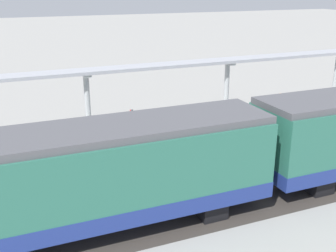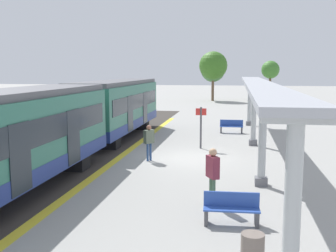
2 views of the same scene
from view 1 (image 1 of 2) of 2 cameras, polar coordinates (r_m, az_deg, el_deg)
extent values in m
plane|color=#999893|center=(19.84, 2.28, -3.25)|extent=(176.00, 176.00, 0.00)
cube|color=yellow|center=(17.15, 6.95, -7.10)|extent=(0.37, 30.68, 0.01)
cube|color=#38332D|center=(15.81, 10.15, -9.69)|extent=(3.20, 42.68, 0.01)
cube|color=#1E262D|center=(18.79, 20.28, -0.27)|extent=(0.04, 1.10, 2.00)
cube|color=black|center=(17.30, 18.47, -6.62)|extent=(2.21, 0.90, 0.64)
cube|color=#2A6957|center=(13.06, -9.26, -6.54)|extent=(2.60, 11.12, 2.60)
cube|color=navy|center=(13.53, -9.03, -10.46)|extent=(2.63, 11.14, 0.55)
cube|color=#515156|center=(12.52, -9.60, -0.67)|extent=(2.39, 11.12, 0.24)
cube|color=#1E262D|center=(14.11, -10.60, -3.24)|extent=(0.03, 10.23, 0.84)
cube|color=#1E262D|center=(14.78, -3.44, -4.24)|extent=(0.04, 1.10, 2.00)
cube|color=#1E262D|center=(14.13, -17.86, -6.34)|extent=(0.04, 1.10, 2.00)
cube|color=black|center=(14.90, 4.67, -9.94)|extent=(2.21, 0.90, 0.64)
cube|color=slate|center=(28.80, 21.67, 2.85)|extent=(0.44, 0.44, 0.30)
cylinder|color=#B1B6B7|center=(28.42, 22.07, 6.06)|extent=(0.28, 0.28, 3.01)
cube|color=slate|center=(24.08, 7.87, 1.04)|extent=(0.44, 0.44, 0.30)
cylinder|color=#B1B6B7|center=(23.62, 8.05, 4.86)|extent=(0.28, 0.28, 3.01)
cube|color=#B1B6B7|center=(23.29, 8.23, 8.60)|extent=(1.10, 0.36, 0.12)
cube|color=slate|center=(21.37, -10.73, -1.48)|extent=(0.44, 0.44, 0.30)
cylinder|color=#B1B6B7|center=(20.85, -11.01, 2.78)|extent=(0.28, 0.28, 3.01)
cube|color=#B1B6B7|center=(20.48, -11.28, 6.99)|extent=(1.10, 0.36, 0.12)
cube|color=#A8AAB2|center=(21.51, -1.16, 8.30)|extent=(1.20, 24.74, 0.16)
cube|color=#294BA2|center=(19.75, -21.58, -3.37)|extent=(1.51, 0.46, 0.04)
cube|color=#4C4C51|center=(20.46, -21.60, -3.30)|extent=(0.11, 0.40, 0.42)
cube|color=#4C4C51|center=(19.21, -21.40, -4.72)|extent=(0.11, 0.40, 0.42)
cube|color=#2D50A8|center=(25.42, 16.80, 2.05)|extent=(1.52, 0.52, 0.04)
cube|color=#2D50A8|center=(25.24, 16.52, 2.47)|extent=(1.50, 0.14, 0.40)
cube|color=#4C4C51|center=(25.96, 15.77, 1.96)|extent=(0.12, 0.40, 0.42)
cube|color=#4C4C51|center=(25.02, 17.76, 1.13)|extent=(0.12, 0.40, 0.42)
cylinder|color=#73665D|center=(27.41, 20.40, 2.85)|extent=(0.48, 0.48, 0.86)
cylinder|color=#4C4C51|center=(18.85, -4.88, -0.94)|extent=(0.10, 0.10, 2.20)
cube|color=red|center=(18.58, -4.95, 1.52)|extent=(0.56, 0.04, 0.36)
cylinder|color=navy|center=(18.59, 6.68, -3.59)|extent=(0.10, 0.10, 0.82)
cylinder|color=navy|center=(18.56, 7.18, -3.65)|extent=(0.10, 0.10, 0.82)
cube|color=#525D4B|center=(18.31, 7.02, -1.56)|extent=(0.47, 0.50, 0.61)
sphere|color=#955D46|center=(18.17, 7.07, -0.33)|extent=(0.22, 0.22, 0.22)
cylinder|color=#47684D|center=(24.17, 15.08, 1.35)|extent=(0.11, 0.11, 0.89)
cylinder|color=#47684D|center=(24.01, 14.90, 1.25)|extent=(0.11, 0.11, 0.89)
cube|color=maroon|center=(23.88, 15.15, 3.08)|extent=(0.45, 0.57, 0.67)
sphere|color=tan|center=(23.76, 15.25, 4.13)|extent=(0.24, 0.24, 0.24)
camera|label=2|loc=(32.38, 32.17, 10.22)|focal=42.94mm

